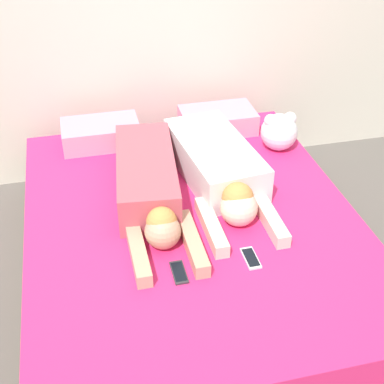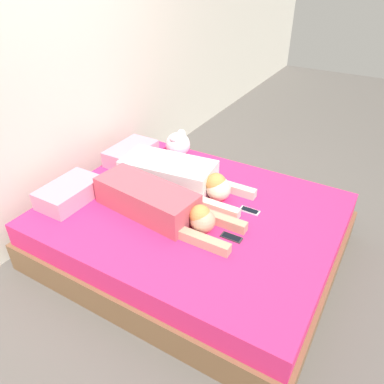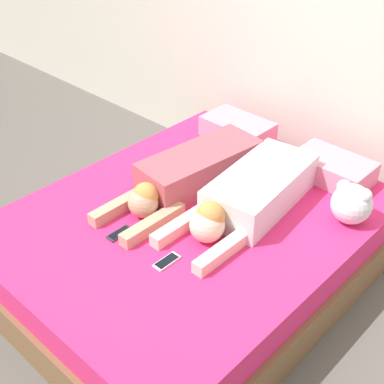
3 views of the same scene
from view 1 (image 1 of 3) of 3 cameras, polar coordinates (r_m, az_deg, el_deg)
ground_plane at (r=3.05m, az=-0.00°, el=-8.83°), size 12.00×12.00×0.00m
bed at (r=2.91m, az=-0.00°, el=-5.88°), size 1.76×2.16×0.42m
pillow_head_left at (r=3.43m, az=-9.70°, el=6.18°), size 0.48×0.29×0.14m
pillow_head_right at (r=3.54m, az=2.74°, el=7.64°), size 0.48×0.29×0.14m
person_left at (r=2.83m, az=-4.58°, el=0.71°), size 0.39×1.15×0.21m
person_right at (r=2.96m, az=2.90°, el=2.50°), size 0.44×1.11×0.22m
cell_phone_left at (r=2.45m, az=-1.42°, el=-8.56°), size 0.06×0.15×0.01m
cell_phone_right at (r=2.53m, az=6.28°, el=-7.02°), size 0.06×0.15×0.01m
plush_toy at (r=3.34m, az=9.29°, el=6.44°), size 0.23×0.23×0.24m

